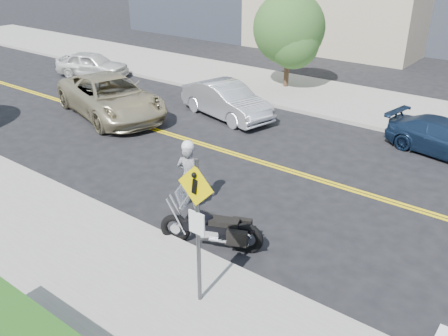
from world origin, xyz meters
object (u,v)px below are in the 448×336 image
at_px(motorcycle, 211,219).
at_px(parked_car_silver, 226,100).
at_px(pedestrian_sign, 197,220).
at_px(parked_car_blue, 447,139).
at_px(motorcyclist, 189,175).
at_px(suv, 111,97).
at_px(parked_car_white, 92,64).

relative_size(motorcycle, parked_car_silver, 0.56).
relative_size(pedestrian_sign, parked_car_blue, 0.75).
height_order(motorcyclist, parked_car_blue, motorcyclist).
distance_m(motorcycle, parked_car_blue, 9.27).
xyz_separation_m(motorcycle, suv, (-8.96, 4.70, 0.08)).
xyz_separation_m(pedestrian_sign, motorcyclist, (-2.68, 2.78, -1.01)).
relative_size(motorcycle, suv, 0.41).
height_order(motorcycle, parked_car_silver, motorcycle).
relative_size(suv, parked_car_silver, 1.36).
bearing_deg(pedestrian_sign, motorcyclist, 133.96).
relative_size(motorcyclist, suv, 0.33).
relative_size(pedestrian_sign, motorcycle, 1.26).
distance_m(motorcyclist, parked_car_blue, 8.95).
bearing_deg(motorcyclist, parked_car_silver, -77.31).
bearing_deg(parked_car_silver, parked_car_blue, -66.62).
xyz_separation_m(motorcycle, parked_car_blue, (2.90, 8.80, -0.14)).
bearing_deg(parked_car_blue, motorcyclist, 160.30).
bearing_deg(motorcycle, motorcyclist, 123.49).
bearing_deg(parked_car_silver, pedestrian_sign, -131.99).
relative_size(pedestrian_sign, motorcyclist, 1.57).
height_order(motorcyclist, motorcycle, motorcyclist).
bearing_deg(parked_car_white, motorcyclist, -139.41).
height_order(pedestrian_sign, motorcycle, pedestrian_sign).
distance_m(motorcycle, parked_car_white, 16.74).
bearing_deg(parked_car_blue, parked_car_white, 102.38).
bearing_deg(pedestrian_sign, parked_car_white, 147.61).
height_order(suv, parked_car_silver, suv).
relative_size(pedestrian_sign, suv, 0.52).
distance_m(pedestrian_sign, parked_car_white, 18.59).
distance_m(pedestrian_sign, motorcyclist, 3.99).
xyz_separation_m(pedestrian_sign, suv, (-10.04, 6.41, -1.15)).
relative_size(parked_car_silver, parked_car_blue, 1.06).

